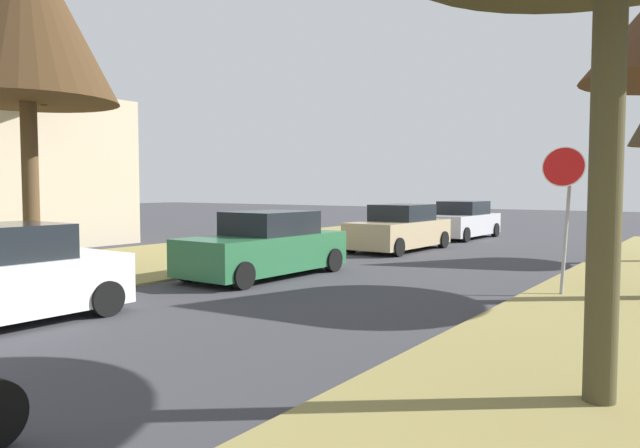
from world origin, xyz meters
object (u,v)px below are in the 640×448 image
at_px(stop_sign_far, 564,188).
at_px(street_tree_left_mid_a, 25,15).
at_px(parked_sedan_green, 265,247).
at_px(parked_sedan_tan, 400,229).
at_px(parked_sedan_silver, 462,221).

xyz_separation_m(stop_sign_far, street_tree_left_mid_a, (-10.06, -5.20, 3.77)).
xyz_separation_m(street_tree_left_mid_a, parked_sedan_green, (3.53, 3.85, -5.19)).
height_order(stop_sign_far, parked_sedan_tan, stop_sign_far).
bearing_deg(parked_sedan_green, parked_sedan_tan, 90.46).
distance_m(street_tree_left_mid_a, parked_sedan_silver, 17.99).
bearing_deg(parked_sedan_tan, parked_sedan_silver, 90.58).
bearing_deg(parked_sedan_green, stop_sign_far, 11.62).
bearing_deg(parked_sedan_silver, street_tree_left_mid_a, -101.42).
bearing_deg(stop_sign_far, street_tree_left_mid_a, -152.68).
distance_m(stop_sign_far, parked_sedan_silver, 13.52).
distance_m(stop_sign_far, parked_sedan_tan, 8.92).
xyz_separation_m(parked_sedan_tan, parked_sedan_silver, (-0.06, 5.85, 0.00)).
bearing_deg(parked_sedan_green, street_tree_left_mid_a, -132.47).
bearing_deg(parked_sedan_tan, street_tree_left_mid_a, -107.45).
distance_m(street_tree_left_mid_a, parked_sedan_green, 7.37).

